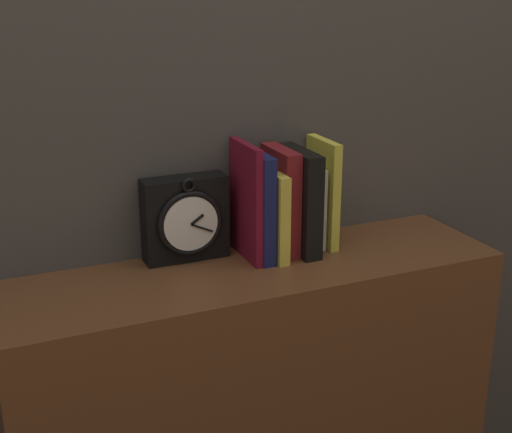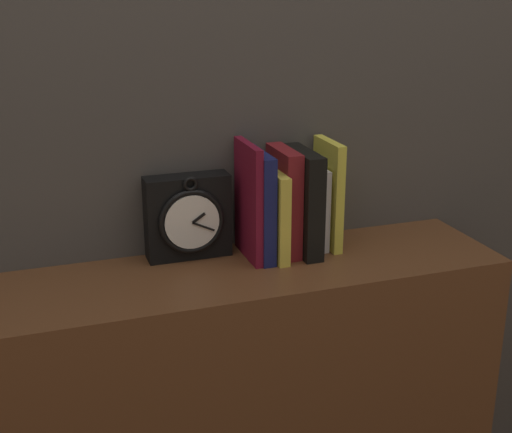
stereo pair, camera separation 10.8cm
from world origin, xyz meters
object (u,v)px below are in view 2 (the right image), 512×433
at_px(book_slot2_yellow, 272,213).
at_px(book_slot5_white, 314,206).
at_px(book_slot1_navy, 259,205).
at_px(book_slot6_yellow, 328,194).
at_px(book_slot4_black, 303,202).
at_px(book_slot0_maroon, 248,201).
at_px(clock, 188,217).
at_px(book_slot3_maroon, 284,201).

distance_m(book_slot2_yellow, book_slot5_white, 0.11).
xyz_separation_m(book_slot1_navy, book_slot6_yellow, (0.17, 0.01, 0.00)).
height_order(book_slot2_yellow, book_slot4_black, book_slot4_black).
height_order(book_slot0_maroon, book_slot5_white, book_slot0_maroon).
xyz_separation_m(clock, book_slot0_maroon, (0.12, -0.04, 0.04)).
xyz_separation_m(book_slot0_maroon, book_slot3_maroon, (0.08, 0.00, -0.01)).
distance_m(book_slot1_navy, book_slot5_white, 0.14).
bearing_deg(clock, book_slot6_yellow, -5.60).
bearing_deg(book_slot0_maroon, book_slot1_navy, -4.59).
distance_m(clock, book_slot2_yellow, 0.18).
xyz_separation_m(book_slot3_maroon, book_slot4_black, (0.04, -0.01, -0.00)).
relative_size(book_slot3_maroon, book_slot6_yellow, 0.96).
distance_m(book_slot1_navy, book_slot3_maroon, 0.06).
relative_size(book_slot0_maroon, book_slot5_white, 1.37).
relative_size(book_slot5_white, book_slot6_yellow, 0.76).
relative_size(book_slot2_yellow, book_slot3_maroon, 0.83).
bearing_deg(book_slot0_maroon, clock, 162.18).
distance_m(book_slot0_maroon, book_slot2_yellow, 0.06).
bearing_deg(book_slot1_navy, book_slot0_maroon, 175.41).
height_order(book_slot1_navy, book_slot5_white, book_slot1_navy).
xyz_separation_m(book_slot0_maroon, book_slot6_yellow, (0.19, 0.01, -0.01)).
relative_size(book_slot1_navy, book_slot3_maroon, 1.00).
height_order(clock, book_slot0_maroon, book_slot0_maroon).
relative_size(book_slot2_yellow, book_slot6_yellow, 0.80).
height_order(book_slot4_black, book_slot5_white, book_slot4_black).
relative_size(book_slot0_maroon, book_slot2_yellow, 1.31).
height_order(book_slot3_maroon, book_slot6_yellow, book_slot6_yellow).
bearing_deg(book_slot1_navy, book_slot3_maroon, 6.13).
bearing_deg(clock, book_slot1_navy, -15.85).
height_order(book_slot5_white, book_slot6_yellow, book_slot6_yellow).
bearing_deg(book_slot6_yellow, book_slot1_navy, -176.36).
distance_m(book_slot3_maroon, book_slot5_white, 0.08).
distance_m(book_slot0_maroon, book_slot1_navy, 0.02).
relative_size(clock, book_slot5_white, 1.03).
xyz_separation_m(book_slot0_maroon, book_slot5_white, (0.16, 0.02, -0.03)).
bearing_deg(book_slot2_yellow, book_slot4_black, 0.13).
relative_size(book_slot2_yellow, book_slot4_black, 0.84).
xyz_separation_m(book_slot3_maroon, book_slot6_yellow, (0.11, 0.00, 0.00)).
bearing_deg(book_slot4_black, book_slot0_maroon, 177.19).
relative_size(clock, book_slot1_navy, 0.81).
bearing_deg(clock, book_slot0_maroon, -17.82).
relative_size(book_slot4_black, book_slot5_white, 1.24).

